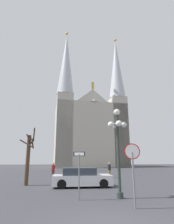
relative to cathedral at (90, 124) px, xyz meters
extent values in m
cube|color=#BCB5A5|center=(-0.13, 0.97, -2.89)|extent=(18.66, 12.77, 15.39)
pyramid|color=#BCB5A5|center=(0.43, -3.30, 6.55)|extent=(6.31, 2.77, 3.50)
cylinder|color=gold|center=(0.43, -3.30, 9.20)|extent=(0.70, 0.70, 1.80)
cube|color=#BCB5A5|center=(-6.46, -3.29, -1.95)|extent=(4.25, 4.25, 17.28)
cone|color=#B7BAC1|center=(-6.46, -3.29, 15.13)|extent=(4.17, 4.17, 16.88)
sphere|color=gold|center=(-6.46, -3.29, 23.97)|extent=(0.80, 0.80, 0.80)
cube|color=#BCB5A5|center=(7.08, -1.53, -1.95)|extent=(4.25, 4.25, 17.28)
cone|color=#B7BAC1|center=(7.08, -1.53, 15.13)|extent=(4.17, 4.17, 16.88)
sphere|color=gold|center=(7.08, -1.53, 23.97)|extent=(0.80, 0.80, 0.80)
cylinder|color=slate|center=(-1.73, -38.60, -9.42)|extent=(0.08, 0.08, 2.33)
cylinder|color=red|center=(-1.73, -38.60, -8.22)|extent=(0.71, 0.11, 0.71)
cylinder|color=white|center=(-1.73, -38.62, -8.22)|extent=(0.62, 0.07, 0.62)
cylinder|color=slate|center=(-4.05, -36.76, -9.44)|extent=(0.07, 0.07, 2.29)
cube|color=black|center=(-4.05, -36.76, -8.30)|extent=(0.62, 0.23, 0.23)
cube|color=white|center=(-4.05, -36.77, -8.30)|extent=(0.51, 0.18, 0.16)
cylinder|color=#2D3833|center=(-1.85, -36.51, -8.33)|extent=(0.16, 0.16, 4.52)
cylinder|color=#2D3833|center=(-1.85, -36.51, -10.44)|extent=(0.36, 0.36, 0.30)
sphere|color=white|center=(-1.85, -36.51, -5.88)|extent=(0.37, 0.37, 0.37)
sphere|color=white|center=(-1.47, -36.51, -6.62)|extent=(0.34, 0.34, 0.34)
cylinder|color=#2D3833|center=(-1.66, -36.51, -6.62)|extent=(0.05, 0.38, 0.05)
sphere|color=white|center=(-1.85, -36.12, -6.62)|extent=(0.34, 0.34, 0.34)
cylinder|color=#2D3833|center=(-1.85, -36.31, -6.62)|extent=(0.38, 0.05, 0.05)
sphere|color=white|center=(-2.23, -36.51, -6.62)|extent=(0.34, 0.34, 0.34)
cylinder|color=#2D3833|center=(-2.04, -36.51, -6.62)|extent=(0.05, 0.38, 0.05)
sphere|color=white|center=(-1.85, -36.89, -6.62)|extent=(0.34, 0.34, 0.34)
cylinder|color=#2D3833|center=(-1.85, -36.70, -6.62)|extent=(0.38, 0.05, 0.05)
cylinder|color=#473323|center=(-7.99, -31.19, -8.62)|extent=(0.31, 0.31, 3.92)
cylinder|color=#473323|center=(-7.65, -31.10, -6.60)|extent=(0.29, 0.80, 1.11)
cylinder|color=#473323|center=(-7.95, -31.41, -6.99)|extent=(0.55, 0.21, 0.81)
cylinder|color=#473323|center=(-7.70, -31.21, -7.33)|extent=(0.16, 0.69, 0.82)
cylinder|color=#473323|center=(-8.09, -31.72, -7.38)|extent=(1.12, 0.30, 0.66)
cube|color=silver|center=(-3.66, -32.29, -10.08)|extent=(4.42, 1.97, 0.70)
cube|color=#333D47|center=(-3.88, -32.30, -9.47)|extent=(2.50, 1.72, 0.52)
cylinder|color=black|center=(-2.21, -31.42, -10.27)|extent=(0.65, 0.24, 0.64)
cylinder|color=black|center=(-2.15, -33.06, -10.27)|extent=(0.65, 0.24, 0.64)
cylinder|color=black|center=(-5.17, -31.53, -10.27)|extent=(0.65, 0.24, 0.64)
cylinder|color=black|center=(-5.11, -33.16, -10.27)|extent=(0.65, 0.24, 0.64)
cylinder|color=olive|center=(-0.31, -25.53, -10.19)|extent=(0.12, 0.12, 0.79)
cylinder|color=olive|center=(-0.18, -25.45, -10.19)|extent=(0.12, 0.12, 0.79)
cylinder|color=black|center=(-0.24, -25.49, -9.50)|extent=(0.32, 0.32, 0.59)
sphere|color=tan|center=(-0.24, -25.49, -9.10)|extent=(0.21, 0.21, 0.21)
cylinder|color=#594C47|center=(-6.14, -28.51, -10.17)|extent=(0.12, 0.12, 0.83)
cylinder|color=#594C47|center=(-6.24, -28.64, -10.17)|extent=(0.12, 0.12, 0.83)
cylinder|color=maroon|center=(-6.19, -28.57, -9.45)|extent=(0.32, 0.32, 0.62)
sphere|color=tan|center=(-6.19, -28.57, -9.02)|extent=(0.22, 0.22, 0.22)
camera|label=1|loc=(-4.42, -47.00, -8.51)|focal=29.89mm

